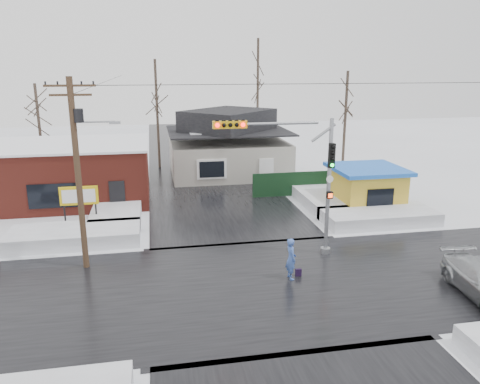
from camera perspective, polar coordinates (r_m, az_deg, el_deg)
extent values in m
plane|color=white|center=(21.21, 2.93, -11.31)|extent=(120.00, 120.00, 0.00)
cube|color=black|center=(21.21, 2.93, -11.28)|extent=(10.00, 120.00, 0.02)
cube|color=black|center=(21.21, 2.93, -11.28)|extent=(120.00, 10.00, 0.02)
cube|color=white|center=(27.36, -19.46, -5.04)|extent=(7.00, 3.00, 0.80)
cube|color=white|center=(30.21, 16.58, -2.90)|extent=(7.00, 3.00, 0.80)
cube|color=white|center=(31.84, -14.63, -1.83)|extent=(3.00, 8.00, 0.80)
cube|color=white|center=(33.79, 9.74, -0.56)|extent=(3.00, 8.00, 0.80)
cylinder|color=gray|center=(23.83, 10.73, 0.45)|extent=(0.20, 0.20, 7.00)
cylinder|color=gray|center=(24.89, 10.35, -7.03)|extent=(0.50, 0.50, 0.30)
cylinder|color=gray|center=(22.30, 3.88, 8.32)|extent=(4.60, 0.14, 0.14)
cube|color=gold|center=(21.88, -1.25, 8.22)|extent=(1.60, 0.28, 0.35)
sphere|color=#FF0C0C|center=(21.64, -2.77, 8.12)|extent=(0.20, 0.20, 0.20)
sphere|color=#FF0C0C|center=(21.83, 0.38, 8.20)|extent=(0.20, 0.20, 0.20)
cube|color=black|center=(23.28, 11.12, 4.37)|extent=(0.30, 0.22, 1.20)
sphere|color=#0CE533|center=(23.24, 11.19, 3.22)|extent=(0.18, 0.18, 0.18)
cube|color=black|center=(23.73, 10.87, -0.37)|extent=(0.30, 0.20, 0.35)
cylinder|color=#382619|center=(22.74, -19.12, 1.75)|extent=(0.28, 0.28, 9.00)
cube|color=#382619|center=(22.21, -20.05, 12.09)|extent=(2.20, 0.10, 0.10)
cube|color=#382619|center=(22.23, -19.95, 11.06)|extent=(1.80, 0.10, 0.10)
cylinder|color=black|center=(22.26, -19.10, 8.81)|extent=(0.44, 0.44, 0.60)
cylinder|color=gray|center=(22.21, -17.36, 8.16)|extent=(1.80, 0.08, 0.08)
cube|color=gray|center=(22.13, -15.02, 8.18)|extent=(0.50, 0.22, 0.12)
cube|color=maroon|center=(35.81, -20.81, 2.19)|extent=(12.00, 8.00, 4.00)
cube|color=white|center=(35.44, -21.12, 5.42)|extent=(12.20, 8.20, 0.15)
cube|color=black|center=(32.11, -21.88, -0.45)|extent=(3.00, 0.08, 1.60)
cube|color=black|center=(31.63, -14.72, -0.62)|extent=(1.00, 0.08, 2.20)
cylinder|color=black|center=(29.70, -20.57, -2.55)|extent=(0.10, 0.10, 1.80)
cylinder|color=black|center=(29.43, -17.12, -2.40)|extent=(0.10, 0.10, 1.80)
cube|color=gold|center=(29.25, -19.04, -0.42)|extent=(2.20, 0.18, 1.10)
cube|color=white|center=(29.14, -19.07, -0.48)|extent=(1.90, 0.02, 0.80)
cube|color=#AAA599|center=(41.72, -1.45, 4.22)|extent=(10.00, 8.00, 3.00)
cube|color=black|center=(41.33, -1.47, 7.48)|extent=(10.40, 8.40, 0.12)
pyramid|color=black|center=(41.21, -1.48, 8.81)|extent=(9.00, 7.00, 1.80)
cube|color=maroon|center=(42.81, 2.59, 9.09)|extent=(0.70, 0.70, 1.40)
cube|color=white|center=(37.54, -3.46, 2.79)|extent=(2.40, 0.12, 1.60)
cube|color=gold|center=(32.75, 15.13, 0.25)|extent=(4.00, 4.00, 2.60)
cube|color=blue|center=(32.42, 15.30, 2.72)|extent=(4.60, 4.60, 0.25)
cube|color=black|center=(31.00, 16.73, -0.71)|extent=(1.80, 0.06, 1.20)
cube|color=black|center=(35.32, 7.90, 1.04)|extent=(8.00, 0.12, 1.80)
cylinder|color=#332821|center=(44.65, -10.05, 9.26)|extent=(0.24, 0.24, 10.00)
cylinder|color=#332821|center=(47.74, 2.16, 11.06)|extent=(0.24, 0.24, 12.00)
cylinder|color=#332821|center=(42.14, 12.67, 8.09)|extent=(0.24, 0.24, 9.00)
cylinder|color=#332821|center=(43.81, -23.21, 6.84)|extent=(0.24, 0.24, 8.00)
imported|color=#3E5EAE|center=(21.53, 6.23, -8.13)|extent=(0.51, 0.73, 1.94)
cube|color=black|center=(22.11, 7.12, -9.76)|extent=(0.28, 0.13, 0.35)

